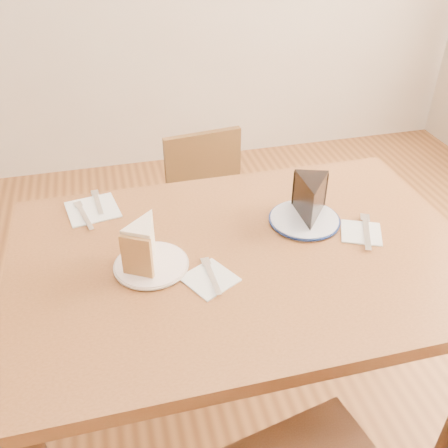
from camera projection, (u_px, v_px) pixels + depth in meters
ground at (239, 422)px, 1.73m from camera, size 4.00×4.00×0.00m
table at (243, 281)px, 1.36m from camera, size 1.20×0.80×0.75m
chair_far at (214, 220)px, 2.01m from camera, size 0.41×0.41×0.74m
plate_cream at (151, 265)px, 1.25m from camera, size 0.18×0.18×0.01m
plate_navy at (304, 220)px, 1.41m from camera, size 0.19×0.19×0.01m
carrot_cake at (146, 243)px, 1.22m from camera, size 0.12×0.13×0.11m
chocolate_cake at (311, 202)px, 1.38m from camera, size 0.13×0.16×0.10m
napkin_cream at (210, 279)px, 1.21m from camera, size 0.15×0.15×0.00m
napkin_navy at (361, 233)px, 1.37m from camera, size 0.14×0.14×0.00m
napkin_spare at (93, 210)px, 1.46m from camera, size 0.16×0.16×0.00m
fork_cream at (212, 276)px, 1.21m from camera, size 0.02×0.14×0.00m
knife_navy at (367, 232)px, 1.36m from camera, size 0.08×0.16×0.00m
fork_spare at (98, 202)px, 1.49m from camera, size 0.03×0.14×0.00m
knife_spare at (84, 216)px, 1.43m from camera, size 0.05×0.16×0.00m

